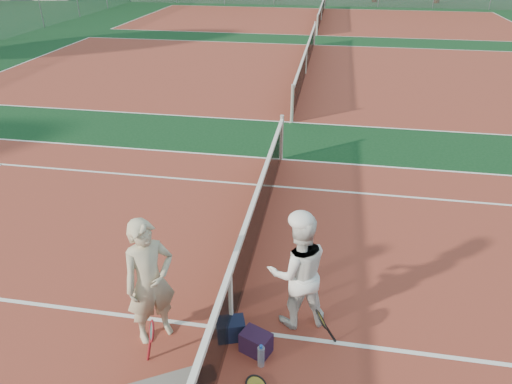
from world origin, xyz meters
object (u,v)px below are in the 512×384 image
player_a (150,282)px  racket_black_held (320,328)px  water_bottle (261,357)px  sports_bag_purple (256,343)px  net_main (231,301)px  racket_red (153,341)px  player_b (298,272)px  sports_bag_navy (231,329)px

player_a → racket_black_held: 2.23m
racket_black_held → water_bottle: 0.84m
player_a → racket_black_held: player_a is taller
sports_bag_purple → water_bottle: bearing=-64.7°
net_main → racket_red: size_ratio=18.51×
net_main → sports_bag_purple: size_ratio=29.84×
player_a → water_bottle: 1.64m
player_a → player_b: bearing=-25.4°
racket_red → water_bottle: size_ratio=1.98×
racket_red → sports_bag_navy: size_ratio=1.64×
sports_bag_navy → sports_bag_purple: (0.37, -0.18, 0.01)m
player_b → sports_bag_purple: (-0.45, -0.64, -0.68)m
racket_black_held → sports_bag_purple: (-0.79, -0.27, -0.12)m
sports_bag_navy → sports_bag_purple: 0.41m
racket_red → sports_bag_purple: 1.27m
racket_red → sports_bag_purple: size_ratio=1.61×
player_b → water_bottle: player_b is taller
net_main → racket_black_held: size_ratio=20.14×
player_a → racket_red: size_ratio=2.99×
net_main → racket_red: bearing=-143.6°
player_a → sports_bag_navy: (0.98, 0.11, -0.74)m
net_main → sports_bag_purple: net_main is taller
sports_bag_navy → water_bottle: size_ratio=1.21×
sports_bag_purple → player_b: bearing=55.3°
racket_black_held → racket_red: bearing=-1.3°
racket_black_held → sports_bag_purple: bearing=1.3°
sports_bag_navy → sports_bag_purple: bearing=-26.4°
player_a → water_bottle: (1.44, -0.28, -0.74)m
net_main → racket_black_held: (1.17, -0.04, -0.24)m
sports_bag_purple → water_bottle: water_bottle is taller
net_main → water_bottle: 0.79m
net_main → water_bottle: size_ratio=36.60×
racket_black_held → player_a: bearing=-12.2°
net_main → racket_red: 1.07m
player_b → racket_red: player_b is taller
net_main → player_b: 0.95m
player_a → water_bottle: bearing=-53.9°
net_main → sports_bag_navy: net_main is taller
net_main → sports_bag_navy: bearing=-81.5°
sports_bag_navy → water_bottle: 0.60m
player_a → racket_black_held: (2.13, 0.19, -0.61)m
water_bottle → player_a: bearing=169.2°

